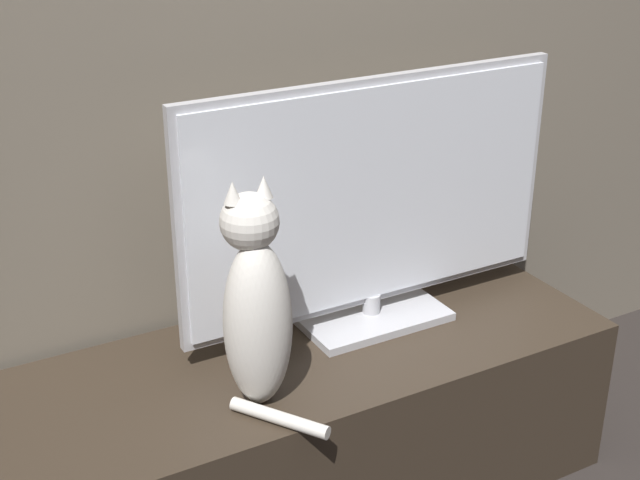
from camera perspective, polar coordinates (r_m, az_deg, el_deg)
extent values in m
cube|color=#33281E|center=(2.17, -2.09, -12.18)|extent=(1.55, 0.52, 0.41)
cube|color=#B7B7BC|center=(2.20, 3.28, -4.83)|extent=(0.36, 0.21, 0.02)
cylinder|color=#B7B7BC|center=(2.19, 3.30, -4.05)|extent=(0.04, 0.04, 0.05)
cube|color=#B7B7BC|center=(2.07, 3.37, 2.95)|extent=(0.98, 0.02, 0.55)
cube|color=white|center=(2.06, 3.58, 2.83)|extent=(0.94, 0.01, 0.52)
ellipsoid|color=silver|center=(1.81, -3.99, -5.41)|extent=(0.15, 0.13, 0.37)
ellipsoid|color=olive|center=(1.86, -4.57, -5.27)|extent=(0.08, 0.04, 0.20)
sphere|color=silver|center=(1.74, -4.54, 1.18)|extent=(0.12, 0.12, 0.12)
cone|color=silver|center=(1.70, -5.62, 3.05)|extent=(0.04, 0.04, 0.04)
cone|color=silver|center=(1.72, -3.62, 3.43)|extent=(0.04, 0.04, 0.04)
cylinder|color=silver|center=(1.83, -2.62, -11.30)|extent=(0.14, 0.20, 0.03)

